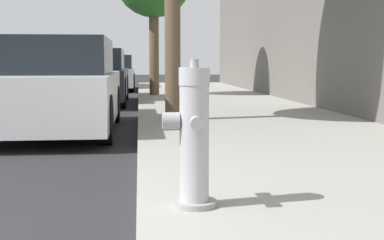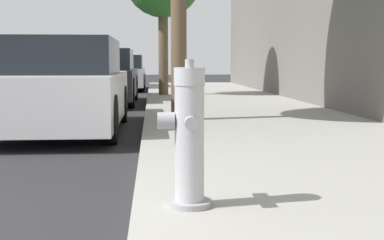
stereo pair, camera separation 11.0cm
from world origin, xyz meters
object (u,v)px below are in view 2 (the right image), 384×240
object	(u,v)px
parked_car_far	(121,73)
fire_hydrant	(189,139)
parked_car_near	(62,87)
parked_car_mid	(99,77)

from	to	relation	value
parked_car_far	fire_hydrant	bearing A→B (deg)	-85.28
parked_car_near	parked_car_mid	distance (m)	5.29
parked_car_far	parked_car_mid	bearing A→B (deg)	-91.52
fire_hydrant	parked_car_far	xyz separation A→B (m)	(-1.36, 16.45, 0.05)
parked_car_near	parked_car_mid	world-z (taller)	parked_car_near
parked_car_near	parked_car_far	size ratio (longest dim) A/B	0.96
parked_car_mid	parked_car_far	xyz separation A→B (m)	(0.17, 6.43, -0.04)
parked_car_mid	parked_car_far	bearing A→B (deg)	88.48
fire_hydrant	parked_car_mid	xyz separation A→B (m)	(-1.53, 10.01, 0.09)
parked_car_near	parked_car_far	world-z (taller)	parked_car_near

